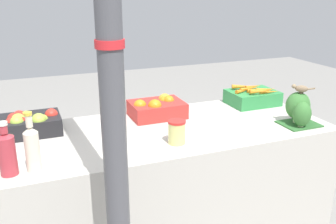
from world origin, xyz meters
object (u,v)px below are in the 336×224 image
at_px(orange_crate, 157,108).
at_px(carrot_crate, 253,97).
at_px(apple_crate, 28,123).
at_px(sparrow_bird, 301,88).
at_px(juice_bottle_cloudy, 32,147).
at_px(broccoli_pile, 300,109).
at_px(juice_bottle_ruby, 7,153).
at_px(pickle_jar, 177,132).
at_px(support_pole, 110,51).

bearing_deg(orange_crate, carrot_crate, -0.33).
distance_m(apple_crate, sparrow_bird, 1.56).
height_order(apple_crate, sparrow_bird, sparrow_bird).
relative_size(orange_crate, juice_bottle_cloudy, 1.20).
height_order(juice_bottle_cloudy, sparrow_bird, juice_bottle_cloudy).
distance_m(apple_crate, broccoli_pile, 1.56).
distance_m(juice_bottle_ruby, sparrow_bird, 1.59).
xyz_separation_m(juice_bottle_cloudy, sparrow_bird, (1.48, 0.04, 0.11)).
xyz_separation_m(juice_bottle_ruby, juice_bottle_cloudy, (0.10, 0.00, 0.01)).
height_order(orange_crate, juice_bottle_ruby, juice_bottle_ruby).
relative_size(juice_bottle_cloudy, pickle_jar, 2.17).
relative_size(orange_crate, broccoli_pile, 1.50).
relative_size(orange_crate, juice_bottle_ruby, 1.35).
distance_m(orange_crate, sparrow_bird, 0.87).
relative_size(support_pole, broccoli_pile, 12.04).
bearing_deg(juice_bottle_cloudy, pickle_jar, 3.63).
bearing_deg(pickle_jar, support_pole, -135.52).
bearing_deg(juice_bottle_cloudy, juice_bottle_ruby, -180.00).
xyz_separation_m(orange_crate, juice_bottle_ruby, (-0.87, -0.49, 0.05)).
bearing_deg(apple_crate, orange_crate, 0.46).
bearing_deg(orange_crate, broccoli_pile, -31.42).
bearing_deg(orange_crate, support_pole, -119.22).
height_order(support_pole, sparrow_bird, support_pole).
bearing_deg(broccoli_pile, orange_crate, 148.58).
xyz_separation_m(orange_crate, carrot_crate, (0.71, -0.00, -0.00)).
bearing_deg(carrot_crate, apple_crate, -179.92).
distance_m(support_pole, pickle_jar, 0.79).
xyz_separation_m(support_pole, juice_bottle_cloudy, (-0.28, 0.37, -0.46)).
bearing_deg(juice_bottle_ruby, apple_crate, 78.09).
bearing_deg(juice_bottle_ruby, support_pole, -44.11).
relative_size(apple_crate, orange_crate, 1.00).
distance_m(apple_crate, orange_crate, 0.77).
distance_m(apple_crate, juice_bottle_ruby, 0.49).
bearing_deg(carrot_crate, support_pole, -144.22).
distance_m(juice_bottle_cloudy, sparrow_bird, 1.49).
bearing_deg(juice_bottle_ruby, pickle_jar, 3.16).
relative_size(broccoli_pile, juice_bottle_ruby, 0.90).
height_order(juice_bottle_ruby, sparrow_bird, sparrow_bird).
bearing_deg(carrot_crate, juice_bottle_cloudy, -161.88).
relative_size(carrot_crate, juice_bottle_ruby, 1.35).
xyz_separation_m(broccoli_pile, pickle_jar, (-0.79, 0.01, -0.03)).
distance_m(carrot_crate, sparrow_bird, 0.48).
relative_size(broccoli_pile, juice_bottle_cloudy, 0.80).
xyz_separation_m(carrot_crate, pickle_jar, (-0.76, -0.44, 0.01)).
bearing_deg(apple_crate, broccoli_pile, -16.40).
xyz_separation_m(orange_crate, sparrow_bird, (0.72, -0.45, 0.17)).
relative_size(carrot_crate, broccoli_pile, 1.50).
bearing_deg(broccoli_pile, pickle_jar, 179.50).
bearing_deg(juice_bottle_cloudy, orange_crate, 32.42).
height_order(juice_bottle_cloudy, pickle_jar, juice_bottle_cloudy).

